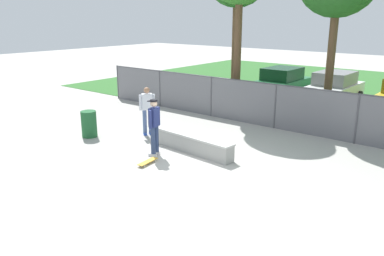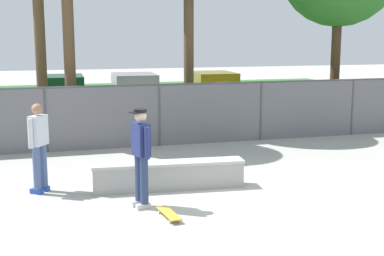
# 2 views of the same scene
# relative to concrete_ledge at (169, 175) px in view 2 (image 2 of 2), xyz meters

# --- Properties ---
(ground_plane) EXTENTS (80.00, 80.00, 0.00)m
(ground_plane) POSITION_rel_concrete_ledge_xyz_m (0.73, -0.69, -0.29)
(ground_plane) COLOR #ADAAA3
(grass_strip) EXTENTS (30.79, 20.00, 0.02)m
(grass_strip) POSITION_rel_concrete_ledge_xyz_m (0.73, 14.59, -0.28)
(grass_strip) COLOR #336B2D
(grass_strip) RESTS_ON ground
(concrete_ledge) EXTENTS (3.17, 0.72, 0.58)m
(concrete_ledge) POSITION_rel_concrete_ledge_xyz_m (0.00, 0.00, 0.00)
(concrete_ledge) COLOR #999993
(concrete_ledge) RESTS_ON ground
(skateboarder) EXTENTS (0.37, 0.58, 1.84)m
(skateboarder) POSITION_rel_concrete_ledge_xyz_m (-0.75, -1.01, 0.74)
(skateboarder) COLOR beige
(skateboarder) RESTS_ON ground
(skateboard) EXTENTS (0.30, 0.82, 0.09)m
(skateboard) POSITION_rel_concrete_ledge_xyz_m (-0.40, -1.69, -0.22)
(skateboard) COLOR gold
(skateboard) RESTS_ON ground
(chainlink_fence) EXTENTS (18.86, 0.07, 1.79)m
(chainlink_fence) POSITION_rel_concrete_ledge_xyz_m (0.73, 4.29, 0.68)
(chainlink_fence) COLOR #4C4C51
(chainlink_fence) RESTS_ON ground
(car_green) EXTENTS (2.09, 4.24, 1.66)m
(car_green) POSITION_rel_concrete_ledge_xyz_m (-1.78, 9.84, 0.55)
(car_green) COLOR #1E6638
(car_green) RESTS_ON ground
(car_white) EXTENTS (2.09, 4.24, 1.66)m
(car_white) POSITION_rel_concrete_ledge_xyz_m (1.01, 10.03, 0.55)
(car_white) COLOR silver
(car_white) RESTS_ON ground
(car_yellow) EXTENTS (2.09, 4.24, 1.66)m
(car_yellow) POSITION_rel_concrete_ledge_xyz_m (4.25, 10.04, 0.55)
(car_yellow) COLOR gold
(car_yellow) RESTS_ON ground
(bystander) EXTENTS (0.43, 0.51, 1.82)m
(bystander) POSITION_rel_concrete_ledge_xyz_m (-2.55, 0.47, 0.72)
(bystander) COLOR #2647A5
(bystander) RESTS_ON ground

